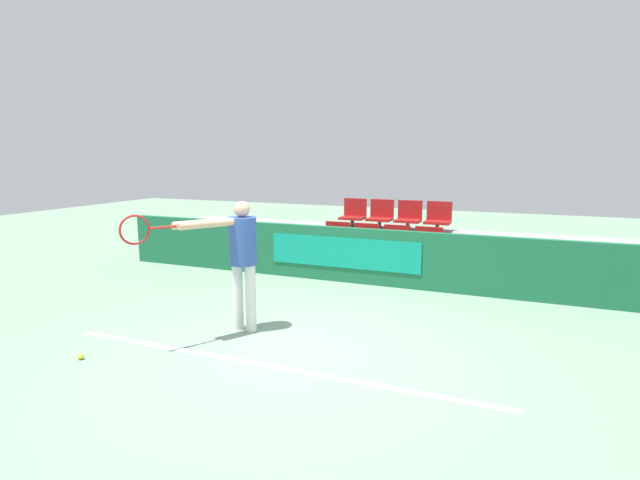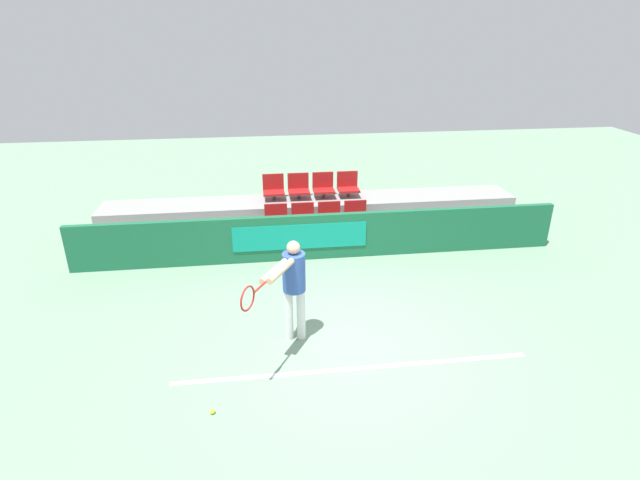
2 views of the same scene
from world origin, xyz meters
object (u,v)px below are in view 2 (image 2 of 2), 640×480
Objects in this scene: stadium_chair_0 at (276,219)px; stadium_chair_5 at (299,187)px; stadium_chair_3 at (356,216)px; stadium_chair_6 at (323,186)px; stadium_chair_2 at (330,217)px; tennis_player at (292,282)px; stadium_chair_7 at (348,185)px; stadium_chair_1 at (303,218)px; stadium_chair_4 at (274,188)px; tennis_ball at (212,411)px.

stadium_chair_5 is at bearing 60.68° from stadium_chair_0.
stadium_chair_3 is 1.00× the size of stadium_chair_6.
stadium_chair_2 is 1.22m from stadium_chair_5.
stadium_chair_0 is 0.35× the size of tennis_player.
stadium_chair_3 is at bearing -90.00° from stadium_chair_7.
stadium_chair_1 is at bearing 180.00° from stadium_chair_3.
stadium_chair_3 is 1.00× the size of stadium_chair_4.
stadium_chair_5 reaches higher than tennis_ball.
stadium_chair_7 is at bearing 0.00° from stadium_chair_5.
stadium_chair_0 is 8.49× the size of tennis_ball.
stadium_chair_3 is 8.49× the size of tennis_ball.
stadium_chair_0 and stadium_chair_1 have the same top height.
stadium_chair_0 is 1.71m from stadium_chair_3.
stadium_chair_5 is 1.14m from stadium_chair_7.
stadium_chair_2 is at bearing -41.67° from stadium_chair_4.
tennis_player reaches higher than stadium_chair_2.
stadium_chair_6 is (0.00, 1.01, 0.36)m from stadium_chair_2.
stadium_chair_4 and stadium_chair_6 have the same top height.
tennis_player is (-0.50, -4.53, 0.04)m from stadium_chair_5.
tennis_ball is at bearing -114.87° from stadium_chair_7.
stadium_chair_7 reaches higher than stadium_chair_3.
stadium_chair_2 is at bearing -90.00° from stadium_chair_6.
tennis_ball is at bearing -110.18° from stadium_chair_6.
stadium_chair_6 is at bearing 90.00° from stadium_chair_2.
stadium_chair_1 is 1.00× the size of stadium_chair_5.
stadium_chair_2 is 1.00× the size of stadium_chair_6.
stadium_chair_4 is at bearing 180.00° from stadium_chair_7.
stadium_chair_2 is at bearing 0.00° from stadium_chair_1.
stadium_chair_0 is at bearing -119.32° from stadium_chair_5.
stadium_chair_6 is 0.57m from stadium_chair_7.
stadium_chair_4 and stadium_chair_7 have the same top height.
stadium_chair_7 is at bearing 41.67° from stadium_chair_1.
stadium_chair_0 is 1.00× the size of stadium_chair_4.
stadium_chair_6 reaches higher than tennis_ball.
stadium_chair_0 is at bearing 78.03° from tennis_ball.
stadium_chair_0 is 1.00× the size of stadium_chair_7.
stadium_chair_4 is 1.00× the size of stadium_chair_6.
tennis_ball is (-1.04, -5.93, -0.94)m from stadium_chair_4.
stadium_chair_7 is (0.57, 1.01, 0.36)m from stadium_chair_2.
stadium_chair_4 reaches higher than stadium_chair_0.
stadium_chair_2 is at bearing -60.68° from stadium_chair_5.
tennis_ball is at bearing -119.20° from stadium_chair_3.
stadium_chair_3 is 1.00× the size of stadium_chair_5.
stadium_chair_7 is 4.82m from tennis_player.
stadium_chair_5 is at bearing 0.00° from stadium_chair_4.
tennis_player is at bearing 51.63° from tennis_ball.
stadium_chair_4 is 1.71m from stadium_chair_7.
stadium_chair_0 is 0.57m from stadium_chair_1.
stadium_chair_3 is 1.22m from stadium_chair_6.
stadium_chair_4 is 4.53m from tennis_player.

